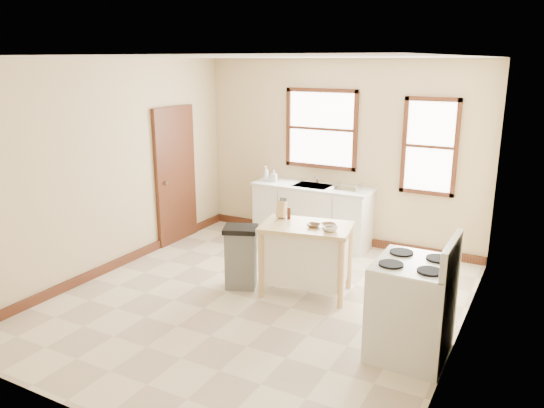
{
  "coord_description": "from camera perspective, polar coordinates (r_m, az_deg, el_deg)",
  "views": [
    {
      "loc": [
        2.93,
        -5.01,
        2.77
      ],
      "look_at": [
        -0.02,
        0.4,
        1.09
      ],
      "focal_mm": 35.0,
      "sensor_mm": 36.0,
      "label": 1
    }
  ],
  "objects": [
    {
      "name": "soap_bottle_b",
      "position": [
        8.34,
        0.21,
        3.06
      ],
      "size": [
        0.09,
        0.1,
        0.18
      ],
      "primitive_type": "imported",
      "rotation": [
        0.0,
        0.0,
        0.18
      ],
      "color": "#B2B2B2",
      "rests_on": "sink_counter"
    },
    {
      "name": "dish_rack",
      "position": [
        7.88,
        8.17,
        1.85
      ],
      "size": [
        0.45,
        0.41,
        0.09
      ],
      "primitive_type": null,
      "rotation": [
        0.0,
        0.0,
        0.43
      ],
      "color": "silver",
      "rests_on": "sink_counter"
    },
    {
      "name": "window_side",
      "position": [
        7.75,
        16.61,
        5.92
      ],
      "size": [
        0.77,
        0.06,
        1.37
      ],
      "primitive_type": null,
      "color": "#3C2010",
      "rests_on": "wall_back"
    },
    {
      "name": "window_main",
      "position": [
        8.22,
        5.31,
        8.05
      ],
      "size": [
        1.17,
        0.06,
        1.22
      ],
      "primitive_type": null,
      "color": "#3C2010",
      "rests_on": "wall_back"
    },
    {
      "name": "gas_stove",
      "position": [
        5.26,
        14.86,
        -9.54
      ],
      "size": [
        0.76,
        0.77,
        1.22
      ],
      "primitive_type": null,
      "color": "silver",
      "rests_on": "ground"
    },
    {
      "name": "bowl_b",
      "position": [
        6.27,
        6.12,
        -2.31
      ],
      "size": [
        0.24,
        0.24,
        0.04
      ],
      "primitive_type": "imported",
      "rotation": [
        0.0,
        0.0,
        0.72
      ],
      "color": "brown",
      "rests_on": "kitchen_island"
    },
    {
      "name": "trash_bin",
      "position": [
        6.64,
        -3.37,
        -5.72
      ],
      "size": [
        0.51,
        0.47,
        0.79
      ],
      "primitive_type": null,
      "rotation": [
        0.0,
        0.0,
        0.41
      ],
      "color": "#5E5E5C",
      "rests_on": "ground"
    },
    {
      "name": "baseboard_back",
      "position": [
        8.48,
        6.87,
        -3.51
      ],
      "size": [
        4.5,
        0.04,
        0.12
      ],
      "primitive_type": "cube",
      "color": "#3C2010",
      "rests_on": "ground"
    },
    {
      "name": "wall_right",
      "position": [
        5.24,
        20.16,
        -0.86
      ],
      "size": [
        0.04,
        5.0,
        2.8
      ],
      "primitive_type": "cube",
      "color": "#D2B18A",
      "rests_on": "ground"
    },
    {
      "name": "bowl_c",
      "position": [
        6.13,
        6.32,
        -2.67
      ],
      "size": [
        0.2,
        0.2,
        0.05
      ],
      "primitive_type": "imported",
      "rotation": [
        0.0,
        0.0,
        0.23
      ],
      "color": "silver",
      "rests_on": "kitchen_island"
    },
    {
      "name": "wall_left",
      "position": [
        7.34,
        -17.04,
        3.81
      ],
      "size": [
        0.04,
        5.0,
        2.8
      ],
      "primitive_type": "cube",
      "color": "#D2B18A",
      "rests_on": "ground"
    },
    {
      "name": "sink_counter",
      "position": [
        8.23,
        4.32,
        -1.1
      ],
      "size": [
        1.86,
        0.62,
        0.92
      ],
      "primitive_type": null,
      "color": "white",
      "rests_on": "ground"
    },
    {
      "name": "wall_back",
      "position": [
        8.18,
        7.25,
        5.47
      ],
      "size": [
        4.5,
        0.04,
        2.8
      ],
      "primitive_type": "cube",
      "color": "#D2B18A",
      "rests_on": "ground"
    },
    {
      "name": "faucet",
      "position": [
        8.25,
        4.92,
        3.01
      ],
      "size": [
        0.03,
        0.03,
        0.22
      ],
      "primitive_type": "cylinder",
      "color": "silver",
      "rests_on": "sink_counter"
    },
    {
      "name": "bowl_a",
      "position": [
        6.26,
        4.49,
        -2.31
      ],
      "size": [
        0.16,
        0.16,
        0.04
      ],
      "primitive_type": "imported",
      "rotation": [
        0.0,
        0.0,
        0.03
      ],
      "color": "brown",
      "rests_on": "kitchen_island"
    },
    {
      "name": "pepper_grinder",
      "position": [
        6.53,
        1.84,
        -1.02
      ],
      "size": [
        0.04,
        0.04,
        0.15
      ],
      "primitive_type": "cylinder",
      "rotation": [
        0.0,
        0.0,
        -0.01
      ],
      "color": "#3D1A10",
      "rests_on": "kitchen_island"
    },
    {
      "name": "knife_block",
      "position": [
        6.58,
        1.06,
        -0.66
      ],
      "size": [
        0.1,
        0.1,
        0.2
      ],
      "primitive_type": null,
      "rotation": [
        0.0,
        0.0,
        0.05
      ],
      "color": "tan",
      "rests_on": "kitchen_island"
    },
    {
      "name": "door_left",
      "position": [
        8.32,
        -10.32,
        3.06
      ],
      "size": [
        0.06,
        0.9,
        2.1
      ],
      "primitive_type": "cube",
      "color": "#3C2010",
      "rests_on": "ground"
    },
    {
      "name": "kitchen_island",
      "position": [
        6.47,
        3.68,
        -5.94
      ],
      "size": [
        1.17,
        0.87,
        0.87
      ],
      "primitive_type": null,
      "rotation": [
        0.0,
        0.0,
        0.19
      ],
      "color": "tan",
      "rests_on": "ground"
    },
    {
      "name": "floor",
      "position": [
        6.43,
        -1.54,
        -10.27
      ],
      "size": [
        5.0,
        5.0,
        0.0
      ],
      "primitive_type": "plane",
      "color": "beige",
      "rests_on": "ground"
    },
    {
      "name": "baseboard_left",
      "position": [
        7.68,
        -16.11,
        -6.06
      ],
      "size": [
        0.04,
        5.0,
        0.12
      ],
      "primitive_type": "cube",
      "color": "#3C2010",
      "rests_on": "ground"
    },
    {
      "name": "soap_bottle_a",
      "position": [
        8.38,
        -0.66,
        3.32
      ],
      "size": [
        0.11,
        0.11,
        0.24
      ],
      "primitive_type": "imported",
      "rotation": [
        0.0,
        0.0,
        -0.28
      ],
      "color": "#B2B2B2",
      "rests_on": "sink_counter"
    },
    {
      "name": "ceiling",
      "position": [
        5.81,
        -1.74,
        15.54
      ],
      "size": [
        5.0,
        5.0,
        0.0
      ],
      "primitive_type": "plane",
      "rotation": [
        3.14,
        0.0,
        0.0
      ],
      "color": "white",
      "rests_on": "ground"
    }
  ]
}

